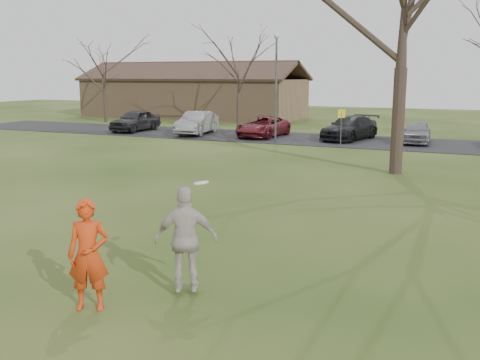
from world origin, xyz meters
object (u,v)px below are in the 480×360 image
catching_play (186,239)px  lamp_post (276,74)px  car_3 (350,128)px  car_1 (197,123)px  player_defender (88,255)px  car_0 (135,120)px  car_2 (263,127)px  car_4 (417,132)px  building (193,96)px

catching_play → lamp_post: size_ratio=0.32×
catching_play → car_3: bearing=96.4°
car_1 → lamp_post: size_ratio=0.72×
player_defender → catching_play: (1.22, 1.18, 0.09)m
car_0 → car_2: bearing=2.4°
catching_play → lamp_post: 23.03m
car_1 → lamp_post: 7.33m
car_1 → catching_play: catching_play is taller
car_1 → lamp_post: (6.29, -2.01, 3.18)m
player_defender → catching_play: size_ratio=0.96×
car_0 → car_4: bearing=3.2°
player_defender → lamp_post: bearing=77.6°
car_0 → catching_play: size_ratio=2.18×
building → catching_play: bearing=-61.3°
car_3 → catching_play: (2.79, -24.94, 0.30)m
car_3 → car_4: 3.92m
catching_play → lamp_post: (-6.47, 21.91, 2.92)m
car_1 → player_defender: bearing=-73.2°
building → car_1: bearing=-60.3°
car_2 → car_3: (5.38, 0.71, 0.06)m
car_0 → building: (-2.79, 13.48, 1.15)m
player_defender → car_0: player_defender is taller
car_2 → car_3: car_3 is taller
car_2 → car_4: 9.31m
car_2 → car_4: bearing=6.0°
building → car_2: bearing=-47.0°
car_0 → car_1: car_1 is taller
car_0 → car_4: (18.81, 0.87, -0.10)m
player_defender → catching_play: 1.70m
building → car_3: bearing=-35.2°
catching_play → lamp_post: bearing=106.5°
car_0 → lamp_post: bearing=-9.7°
catching_play → building: (-20.47, 37.41, 0.88)m
catching_play → building: bearing=118.7°
car_3 → catching_play: catching_play is taller
car_2 → car_3: 5.43m
car_1 → car_4: size_ratio=1.20×
car_0 → catching_play: bearing=-53.0°
car_4 → car_0: bearing=178.9°
car_1 → car_2: bearing=-4.0°
car_0 → car_4: size_ratio=1.15×
player_defender → car_3: 26.17m
player_defender → car_4: bearing=59.6°
car_0 → car_2: 9.51m
player_defender → lamp_post: size_ratio=0.31×
car_4 → lamp_post: size_ratio=0.60×
car_1 → building: bearing=111.8°
car_0 → catching_play: 29.75m
building → lamp_post: lamp_post is taller
car_2 → car_1: bearing=-173.6°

